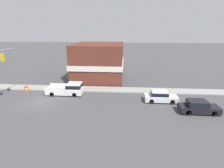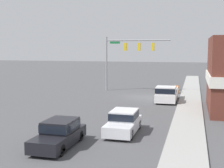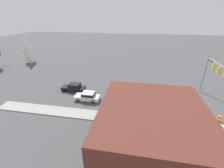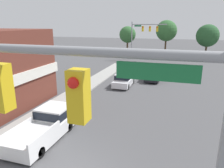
# 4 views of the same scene
# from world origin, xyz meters

# --- Properties ---
(near_signal_assembly) EXTENTS (8.77, 0.49, 7.37)m
(near_signal_assembly) POSITION_xyz_m (2.74, -4.73, 5.49)
(near_signal_assembly) COLOR gray
(near_signal_assembly) RESTS_ON ground
(far_signal_assembly) EXTENTS (6.98, 0.49, 7.59)m
(far_signal_assembly) POSITION_xyz_m (-2.88, 36.40, 5.58)
(far_signal_assembly) COLOR gray
(far_signal_assembly) RESTS_ON ground
(car_lead) EXTENTS (1.83, 4.39, 1.56)m
(car_lead) POSITION_xyz_m (-1.50, 16.28, 0.81)
(car_lead) COLOR black
(car_lead) RESTS_ON ground
(car_oncoming) EXTENTS (1.80, 4.58, 1.57)m
(car_oncoming) POSITION_xyz_m (1.51, 20.15, 0.81)
(car_oncoming) COLOR black
(car_oncoming) RESTS_ON ground
(car_distant) EXTENTS (1.77, 4.60, 1.58)m
(car_distant) POSITION_xyz_m (-1.75, 40.77, 0.82)
(car_distant) COLOR black
(car_distant) RESTS_ON ground
(pickup_truck_parked) EXTENTS (2.13, 5.44, 1.79)m
(pickup_truck_parked) POSITION_xyz_m (-3.24, 2.90, 0.89)
(pickup_truck_parked) COLOR black
(pickup_truck_parked) RESTS_ON ground
(backdrop_tree_left_far) EXTENTS (4.19, 4.19, 6.58)m
(backdrop_tree_left_far) POSITION_xyz_m (-8.76, 47.49, 4.46)
(backdrop_tree_left_far) COLOR #4C3823
(backdrop_tree_left_far) RESTS_ON ground
(backdrop_tree_left_mid) EXTENTS (5.20, 5.20, 8.08)m
(backdrop_tree_left_mid) POSITION_xyz_m (0.77, 49.30, 5.47)
(backdrop_tree_left_mid) COLOR #4C3823
(backdrop_tree_left_mid) RESTS_ON ground
(backdrop_tree_center) EXTENTS (5.18, 5.18, 7.09)m
(backdrop_tree_center) POSITION_xyz_m (10.30, 47.94, 4.49)
(backdrop_tree_center) COLOR #4C3823
(backdrop_tree_center) RESTS_ON ground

